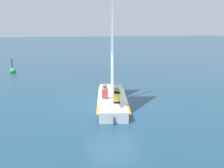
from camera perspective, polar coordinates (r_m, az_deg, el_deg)
name	(u,v)px	position (r m, az deg, el deg)	size (l,w,h in m)	color
ground_plane	(112,105)	(10.81, 0.00, -5.42)	(260.00, 260.00, 0.00)	navy
sailboat_main	(112,88)	(10.55, 0.00, -1.17)	(2.71, 4.73, 5.66)	silver
sailor_helm	(105,95)	(10.22, -1.86, -2.91)	(0.38, 0.40, 1.16)	black
sailor_crew	(117,99)	(9.63, 1.23, -3.96)	(0.38, 0.40, 1.16)	black
buoy_marker	(13,71)	(20.69, -24.48, 3.16)	(0.50, 0.50, 1.31)	green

